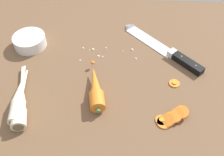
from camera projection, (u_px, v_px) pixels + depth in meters
ground_plane at (112, 81)px, 80.80cm from camera, size 120.00×90.00×4.00cm
chefs_knife at (159, 46)px, 88.09cm from camera, size 26.63×27.22×4.18cm
whole_carrot at (96, 88)px, 73.33cm from camera, size 6.75×19.31×4.20cm
parsnip_front at (19, 103)px, 69.96cm from camera, size 5.42×19.84×4.00cm
parsnip_mid_left at (19, 97)px, 71.44cm from camera, size 6.02×19.39×4.00cm
parsnip_mid_right at (20, 104)px, 69.68cm from camera, size 7.68×22.66×4.00cm
carrot_slice_stack at (173, 117)px, 68.10cm from camera, size 8.72×6.49×3.36cm
carrot_slice_stray_near at (162, 120)px, 68.27cm from camera, size 3.34×3.34×0.70cm
carrot_slice_stray_mid at (174, 83)px, 77.03cm from camera, size 3.24×3.24×0.70cm
prep_bowl at (30, 41)px, 87.54cm from camera, size 11.00×11.00×4.00cm
mince_crumbs at (106, 52)px, 86.40cm from camera, size 19.20×7.25×0.89cm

